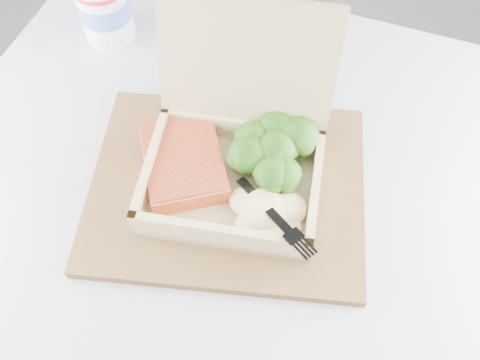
{
  "coord_description": "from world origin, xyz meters",
  "views": [
    {
      "loc": [
        -0.63,
        -0.32,
        1.32
      ],
      "look_at": [
        -0.63,
        0.02,
        0.77
      ],
      "focal_mm": 40.0,
      "sensor_mm": 36.0,
      "label": 1
    }
  ],
  "objects_px": {
    "serving_tray": "(227,188)",
    "cafe_table": "(216,252)",
    "takeout_container": "(237,145)",
    "paper_cup": "(104,7)"
  },
  "relations": [
    {
      "from": "cafe_table",
      "to": "takeout_container",
      "type": "relative_size",
      "value": 4.06
    },
    {
      "from": "takeout_container",
      "to": "paper_cup",
      "type": "bearing_deg",
      "value": 137.34
    },
    {
      "from": "cafe_table",
      "to": "takeout_container",
      "type": "distance_m",
      "value": 0.25
    },
    {
      "from": "cafe_table",
      "to": "paper_cup",
      "type": "bearing_deg",
      "value": 119.96
    },
    {
      "from": "serving_tray",
      "to": "paper_cup",
      "type": "height_order",
      "value": "paper_cup"
    },
    {
      "from": "cafe_table",
      "to": "serving_tray",
      "type": "bearing_deg",
      "value": 9.63
    },
    {
      "from": "cafe_table",
      "to": "serving_tray",
      "type": "relative_size",
      "value": 2.89
    },
    {
      "from": "serving_tray",
      "to": "cafe_table",
      "type": "bearing_deg",
      "value": -170.37
    },
    {
      "from": "serving_tray",
      "to": "takeout_container",
      "type": "xyz_separation_m",
      "value": [
        0.01,
        0.03,
        0.06
      ]
    },
    {
      "from": "serving_tray",
      "to": "takeout_container",
      "type": "bearing_deg",
      "value": 65.61
    }
  ]
}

